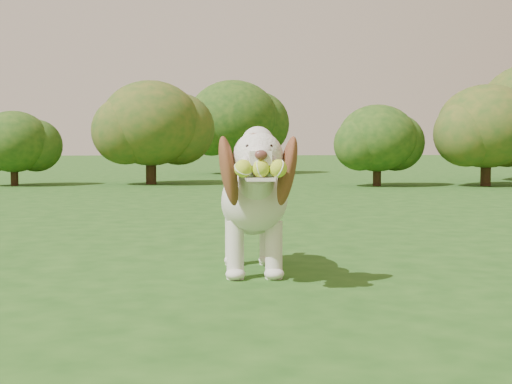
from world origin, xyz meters
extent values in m
plane|color=#1C4814|center=(0.00, 0.00, 0.00)|extent=(80.00, 80.00, 0.00)
ellipsoid|color=silver|center=(-0.40, 0.52, 0.35)|extent=(0.34, 0.61, 0.32)
ellipsoid|color=silver|center=(-0.41, 0.29, 0.38)|extent=(0.32, 0.32, 0.31)
ellipsoid|color=silver|center=(-0.39, 0.73, 0.34)|extent=(0.29, 0.29, 0.28)
cylinder|color=silver|center=(-0.42, 0.18, 0.46)|extent=(0.17, 0.25, 0.24)
sphere|color=silver|center=(-0.42, 0.06, 0.58)|extent=(0.23, 0.23, 0.22)
sphere|color=silver|center=(-0.42, 0.08, 0.64)|extent=(0.15, 0.15, 0.14)
cube|color=silver|center=(-0.43, -0.07, 0.58)|extent=(0.10, 0.13, 0.06)
ellipsoid|color=#592D28|center=(-0.43, -0.13, 0.59)|extent=(0.05, 0.04, 0.04)
cube|color=silver|center=(-0.43, -0.08, 0.49)|extent=(0.12, 0.14, 0.01)
ellipsoid|color=brown|center=(-0.55, 0.07, 0.52)|extent=(0.13, 0.21, 0.34)
ellipsoid|color=brown|center=(-0.29, 0.06, 0.52)|extent=(0.13, 0.21, 0.34)
cylinder|color=silver|center=(-0.39, 0.86, 0.37)|extent=(0.06, 0.16, 0.12)
cylinder|color=silver|center=(-0.50, 0.32, 0.14)|extent=(0.09, 0.09, 0.27)
cylinder|color=silver|center=(-0.32, 0.31, 0.14)|extent=(0.09, 0.09, 0.27)
cylinder|color=silver|center=(-0.48, 0.72, 0.14)|extent=(0.09, 0.09, 0.27)
cylinder|color=silver|center=(-0.30, 0.71, 0.14)|extent=(0.09, 0.09, 0.27)
sphere|color=#C2D236|center=(-0.50, -0.11, 0.54)|extent=(0.08, 0.08, 0.07)
sphere|color=#C2D236|center=(-0.43, -0.12, 0.54)|extent=(0.08, 0.08, 0.07)
sphere|color=#C2D236|center=(-0.36, -0.12, 0.54)|extent=(0.08, 0.08, 0.07)
cylinder|color=#382314|center=(-3.32, 8.33, 0.19)|extent=(0.12, 0.12, 0.37)
ellipsoid|color=#1A4114|center=(-3.32, 8.33, 0.68)|extent=(1.12, 1.12, 0.95)
cylinder|color=#382314|center=(-1.24, 8.53, 0.27)|extent=(0.17, 0.17, 0.53)
ellipsoid|color=#1A4114|center=(-1.24, 8.53, 0.98)|extent=(1.60, 1.60, 1.36)
cylinder|color=#382314|center=(2.23, 7.64, 0.20)|extent=(0.12, 0.12, 0.40)
ellipsoid|color=#1A4114|center=(2.23, 7.64, 0.73)|extent=(1.20, 1.20, 1.02)
cylinder|color=#382314|center=(0.38, 12.55, 0.33)|extent=(0.20, 0.20, 0.66)
ellipsoid|color=#1A4114|center=(0.38, 12.55, 1.20)|extent=(1.97, 1.97, 1.67)
cylinder|color=#382314|center=(3.89, 7.48, 0.25)|extent=(0.16, 0.16, 0.50)
ellipsoid|color=#1A4114|center=(3.89, 7.48, 0.92)|extent=(1.50, 1.50, 1.27)
camera|label=1|loc=(-0.75, -3.00, 0.63)|focal=50.00mm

